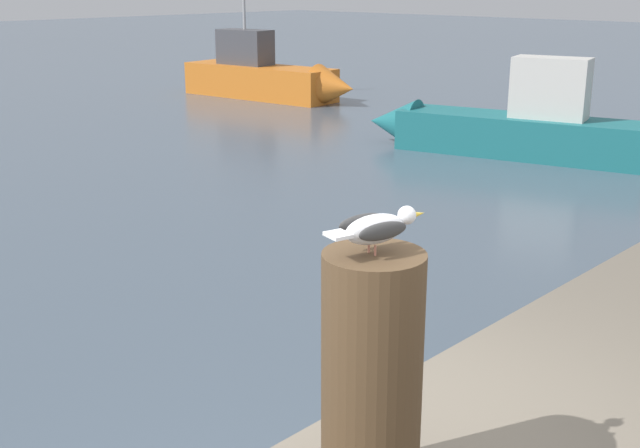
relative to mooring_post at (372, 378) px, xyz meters
name	(u,v)px	position (x,y,z in m)	size (l,w,h in m)	color
mooring_post	(372,378)	(0.00, 0.00, 0.00)	(0.36, 0.36, 0.92)	#4C3823
seagull	(377,227)	(0.01, 0.00, 0.55)	(0.39, 0.19, 0.14)	tan
boat_orange	(271,77)	(13.02, 14.44, -1.22)	(1.75, 5.53, 4.09)	orange
boat_teal	(501,126)	(11.02, 6.09, -1.27)	(2.33, 5.37, 1.91)	#1E7075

